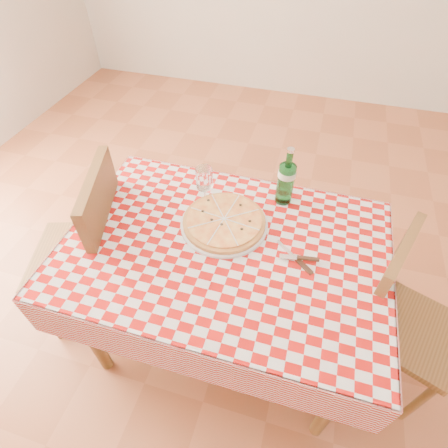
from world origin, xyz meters
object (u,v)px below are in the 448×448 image
(dining_table, at_px, (225,261))
(pizza_plate, at_px, (224,221))
(chair_near, at_px, (397,309))
(wine_glass, at_px, (205,186))
(chair_far, at_px, (92,245))
(water_bottle, at_px, (287,176))

(dining_table, bearing_deg, pizza_plate, 107.11)
(dining_table, relative_size, pizza_plate, 3.24)
(chair_near, relative_size, wine_glass, 4.67)
(chair_near, relative_size, pizza_plate, 2.34)
(pizza_plate, xyz_separation_m, wine_glass, (-0.12, 0.12, 0.07))
(dining_table, distance_m, chair_far, 0.67)
(water_bottle, xyz_separation_m, wine_glass, (-0.33, -0.11, -0.05))
(chair_far, relative_size, wine_glass, 5.21)
(dining_table, height_order, pizza_plate, pizza_plate)
(wine_glass, bearing_deg, water_bottle, 18.09)
(water_bottle, bearing_deg, pizza_plate, -133.48)
(chair_far, bearing_deg, dining_table, 163.54)
(chair_near, xyz_separation_m, water_bottle, (-0.57, 0.26, 0.40))
(dining_table, bearing_deg, chair_near, 5.72)
(chair_near, height_order, wine_glass, wine_glass)
(wine_glass, bearing_deg, chair_far, -154.94)
(chair_far, distance_m, water_bottle, 0.97)
(wine_glass, bearing_deg, dining_table, -55.37)
(pizza_plate, height_order, water_bottle, water_bottle)
(pizza_plate, bearing_deg, chair_far, -169.12)
(dining_table, distance_m, chair_near, 0.77)
(chair_near, relative_size, water_bottle, 3.13)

